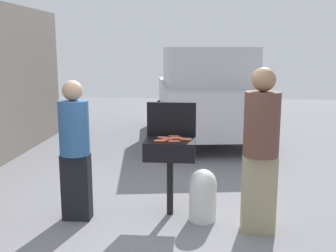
{
  "coord_description": "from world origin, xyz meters",
  "views": [
    {
      "loc": [
        0.64,
        -4.4,
        1.99
      ],
      "look_at": [
        0.21,
        0.76,
        1.0
      ],
      "focal_mm": 43.32,
      "sensor_mm": 36.0,
      "label": 1
    }
  ],
  "objects_px": {
    "bbq_grill": "(170,152)",
    "hot_dog_6": "(174,136)",
    "hot_dog_0": "(162,140)",
    "hot_dog_2": "(177,138)",
    "hot_dog_4": "(174,141)",
    "hot_dog_8": "(163,138)",
    "hot_dog_9": "(167,139)",
    "hot_dog_1": "(160,141)",
    "hot_dog_3": "(186,140)",
    "person_left": "(75,146)",
    "propane_tank": "(203,194)",
    "person_right": "(261,145)",
    "hot_dog_5": "(186,139)",
    "parked_minivan": "(205,92)",
    "hot_dog_7": "(175,138)"
  },
  "relations": [
    {
      "from": "hot_dog_2",
      "to": "parked_minivan",
      "type": "xyz_separation_m",
      "value": [
        0.35,
        4.44,
        0.08
      ]
    },
    {
      "from": "hot_dog_3",
      "to": "propane_tank",
      "type": "distance_m",
      "value": 0.66
    },
    {
      "from": "hot_dog_1",
      "to": "person_left",
      "type": "bearing_deg",
      "value": -174.09
    },
    {
      "from": "hot_dog_6",
      "to": "hot_dog_9",
      "type": "xyz_separation_m",
      "value": [
        -0.07,
        -0.16,
        0.0
      ]
    },
    {
      "from": "hot_dog_7",
      "to": "person_left",
      "type": "relative_size",
      "value": 0.08
    },
    {
      "from": "hot_dog_3",
      "to": "person_left",
      "type": "relative_size",
      "value": 0.08
    },
    {
      "from": "propane_tank",
      "to": "hot_dog_2",
      "type": "bearing_deg",
      "value": 147.91
    },
    {
      "from": "hot_dog_3",
      "to": "hot_dog_9",
      "type": "distance_m",
      "value": 0.22
    },
    {
      "from": "hot_dog_4",
      "to": "hot_dog_6",
      "type": "bearing_deg",
      "value": 94.22
    },
    {
      "from": "hot_dog_1",
      "to": "hot_dog_8",
      "type": "xyz_separation_m",
      "value": [
        0.02,
        0.19,
        0.0
      ]
    },
    {
      "from": "hot_dog_7",
      "to": "hot_dog_8",
      "type": "relative_size",
      "value": 1.0
    },
    {
      "from": "bbq_grill",
      "to": "hot_dog_2",
      "type": "xyz_separation_m",
      "value": [
        0.08,
        0.06,
        0.16
      ]
    },
    {
      "from": "hot_dog_1",
      "to": "hot_dog_4",
      "type": "xyz_separation_m",
      "value": [
        0.17,
        -0.01,
        0.0
      ]
    },
    {
      "from": "hot_dog_1",
      "to": "hot_dog_9",
      "type": "xyz_separation_m",
      "value": [
        0.08,
        0.11,
        0.0
      ]
    },
    {
      "from": "hot_dog_6",
      "to": "hot_dog_7",
      "type": "height_order",
      "value": "same"
    },
    {
      "from": "hot_dog_3",
      "to": "hot_dog_0",
      "type": "bearing_deg",
      "value": -167.63
    },
    {
      "from": "hot_dog_0",
      "to": "hot_dog_4",
      "type": "relative_size",
      "value": 1.0
    },
    {
      "from": "hot_dog_7",
      "to": "hot_dog_0",
      "type": "bearing_deg",
      "value": -139.39
    },
    {
      "from": "hot_dog_2",
      "to": "hot_dog_4",
      "type": "relative_size",
      "value": 1.0
    },
    {
      "from": "hot_dog_8",
      "to": "hot_dog_0",
      "type": "bearing_deg",
      "value": -89.53
    },
    {
      "from": "hot_dog_0",
      "to": "hot_dog_2",
      "type": "distance_m",
      "value": 0.22
    },
    {
      "from": "propane_tank",
      "to": "person_right",
      "type": "height_order",
      "value": "person_right"
    },
    {
      "from": "hot_dog_9",
      "to": "propane_tank",
      "type": "distance_m",
      "value": 0.76
    },
    {
      "from": "bbq_grill",
      "to": "propane_tank",
      "type": "distance_m",
      "value": 0.63
    },
    {
      "from": "person_right",
      "to": "bbq_grill",
      "type": "bearing_deg",
      "value": -31.67
    },
    {
      "from": "hot_dog_6",
      "to": "person_left",
      "type": "bearing_deg",
      "value": -161.84
    },
    {
      "from": "bbq_grill",
      "to": "hot_dog_6",
      "type": "relative_size",
      "value": 7.14
    },
    {
      "from": "bbq_grill",
      "to": "person_left",
      "type": "height_order",
      "value": "person_left"
    },
    {
      "from": "hot_dog_0",
      "to": "hot_dog_4",
      "type": "xyz_separation_m",
      "value": [
        0.14,
        -0.04,
        0.0
      ]
    },
    {
      "from": "hot_dog_8",
      "to": "hot_dog_9",
      "type": "height_order",
      "value": "same"
    },
    {
      "from": "hot_dog_2",
      "to": "hot_dog_7",
      "type": "distance_m",
      "value": 0.04
    },
    {
      "from": "hot_dog_3",
      "to": "hot_dog_5",
      "type": "relative_size",
      "value": 1.0
    },
    {
      "from": "hot_dog_8",
      "to": "parked_minivan",
      "type": "xyz_separation_m",
      "value": [
        0.51,
        4.44,
        0.08
      ]
    },
    {
      "from": "hot_dog_6",
      "to": "hot_dog_8",
      "type": "xyz_separation_m",
      "value": [
        -0.12,
        -0.08,
        0.0
      ]
    },
    {
      "from": "hot_dog_0",
      "to": "person_right",
      "type": "height_order",
      "value": "person_right"
    },
    {
      "from": "hot_dog_0",
      "to": "person_left",
      "type": "distance_m",
      "value": 1.01
    },
    {
      "from": "hot_dog_1",
      "to": "hot_dog_6",
      "type": "xyz_separation_m",
      "value": [
        0.15,
        0.27,
        0.0
      ]
    },
    {
      "from": "hot_dog_4",
      "to": "person_right",
      "type": "height_order",
      "value": "person_right"
    },
    {
      "from": "hot_dog_5",
      "to": "person_right",
      "type": "xyz_separation_m",
      "value": [
        0.81,
        -0.4,
        0.04
      ]
    },
    {
      "from": "hot_dog_0",
      "to": "hot_dog_7",
      "type": "height_order",
      "value": "same"
    },
    {
      "from": "hot_dog_5",
      "to": "propane_tank",
      "type": "xyz_separation_m",
      "value": [
        0.21,
        -0.15,
        -0.62
      ]
    },
    {
      "from": "bbq_grill",
      "to": "hot_dog_9",
      "type": "xyz_separation_m",
      "value": [
        -0.03,
        -0.02,
        0.16
      ]
    },
    {
      "from": "hot_dog_5",
      "to": "person_left",
      "type": "bearing_deg",
      "value": -169.36
    },
    {
      "from": "hot_dog_1",
      "to": "hot_dog_8",
      "type": "distance_m",
      "value": 0.19
    },
    {
      "from": "bbq_grill",
      "to": "hot_dog_9",
      "type": "relative_size",
      "value": 7.14
    },
    {
      "from": "hot_dog_8",
      "to": "person_left",
      "type": "relative_size",
      "value": 0.08
    },
    {
      "from": "propane_tank",
      "to": "hot_dog_4",
      "type": "bearing_deg",
      "value": 178.62
    },
    {
      "from": "bbq_grill",
      "to": "person_left",
      "type": "bearing_deg",
      "value": -168.17
    },
    {
      "from": "hot_dog_5",
      "to": "propane_tank",
      "type": "height_order",
      "value": "hot_dog_5"
    },
    {
      "from": "hot_dog_7",
      "to": "bbq_grill",
      "type": "bearing_deg",
      "value": -151.24
    }
  ]
}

